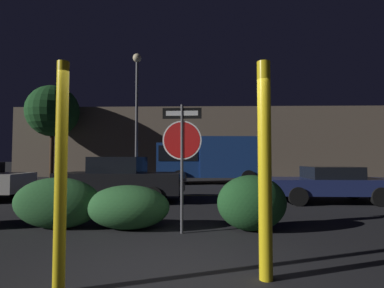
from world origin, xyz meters
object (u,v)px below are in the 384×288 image
Objects in this scene: passing_car_2 at (121,179)px; passing_car_3 at (328,184)px; tree_0 at (53,111)px; delivery_truck at (211,158)px; street_lamp at (137,95)px; yellow_pole_left at (61,175)px; stop_sign at (182,143)px; yellow_pole_right at (265,169)px; hedge_bush_1 at (57,203)px; hedge_bush_3 at (252,203)px; hedge_bush_2 at (128,207)px.

passing_car_2 is 1.07× the size of passing_car_3.
passing_car_3 is 0.59× the size of tree_0.
street_lamp reaches higher than delivery_truck.
yellow_pole_left is at bearing 168.70° from delivery_truck.
delivery_truck is at bearing 87.69° from stop_sign.
delivery_truck is (-0.13, 14.38, 0.17)m from yellow_pole_right.
tree_0 reaches higher than stop_sign.
yellow_pole_right is at bearing -33.90° from hedge_bush_1.
street_lamp reaches higher than tree_0.
delivery_truck is (1.04, 12.12, -0.27)m from stop_sign.
yellow_pole_left is at bearing -81.41° from street_lamp.
yellow_pole_right is at bearing -95.99° from hedge_bush_3.
delivery_truck is at bearing 72.39° from hedge_bush_1.
tree_0 is at bearing 116.80° from yellow_pole_left.
passing_car_2 is (-1.21, 7.23, -0.54)m from yellow_pole_left.
yellow_pole_right is 1.43× the size of hedge_bush_1.
stop_sign is at bearing -170.17° from hedge_bush_3.
yellow_pole_left is 1.48× the size of hedge_bush_2.
passing_car_3 is (7.47, 4.03, 0.09)m from hedge_bush_1.
hedge_bush_2 is 0.23× the size of street_lamp.
stop_sign is 1.81m from hedge_bush_2.
passing_car_3 is at bearing 49.66° from yellow_pole_left.
tree_0 is at bearing 122.77° from yellow_pole_right.
street_lamp reaches higher than yellow_pole_left.
yellow_pole_left is 0.39× the size of delivery_truck.
hedge_bush_1 reaches higher than hedge_bush_2.
passing_car_2 is 0.63× the size of tree_0.
passing_car_3 is (7.20, -0.18, -0.13)m from passing_car_2.
tree_0 reaches higher than hedge_bush_2.
yellow_pole_right is 14.94m from street_lamp.
yellow_pole_right is 4.74m from hedge_bush_1.
stop_sign is 12.40m from street_lamp.
passing_car_3 is at bearing 92.37° from passing_car_2.
hedge_bush_1 is at bearing 146.10° from yellow_pole_right.
tree_0 reaches higher than passing_car_3.
stop_sign is 0.95× the size of yellow_pole_right.
delivery_truck is at bearing 81.31° from yellow_pole_left.
tree_0 is (-15.71, 12.18, 4.50)m from passing_car_3.
yellow_pole_left reaches higher than hedge_bush_1.
passing_car_3 is 0.63× the size of delivery_truck.
tree_0 is (-8.24, 16.21, 4.59)m from hedge_bush_1.
passing_car_2 is at bearing 131.96° from hedge_bush_3.
hedge_bush_1 is at bearing 119.48° from passing_car_3.
yellow_pole_right reaches higher than passing_car_3.
hedge_bush_3 is at bearing 84.01° from yellow_pole_right.
hedge_bush_3 is at bearing -1.62° from hedge_bush_2.
delivery_truck is at bearing 90.53° from yellow_pole_right.
hedge_bush_1 is 0.27× the size of tree_0.
delivery_truck is at bearing 91.91° from hedge_bush_3.
delivery_truck reaches higher than hedge_bush_2.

